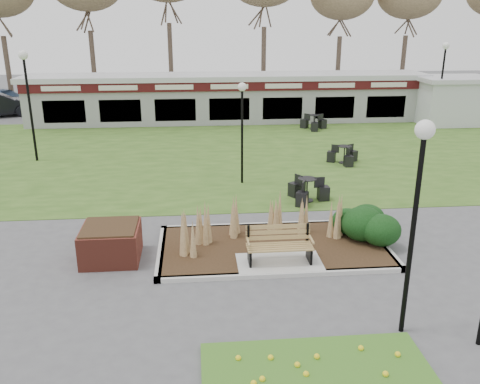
{
  "coord_description": "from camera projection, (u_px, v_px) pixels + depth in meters",
  "views": [
    {
      "loc": [
        -2.09,
        -11.59,
        6.13
      ],
      "look_at": [
        -0.86,
        2.0,
        1.45
      ],
      "focal_mm": 38.0,
      "sensor_mm": 36.0,
      "label": 1
    }
  ],
  "objects": [
    {
      "name": "ground",
      "position": [
        280.0,
        269.0,
        13.09
      ],
      "size": [
        100.0,
        100.0,
        0.0
      ],
      "primitive_type": "plane",
      "color": "#515154",
      "rests_on": "ground"
    },
    {
      "name": "lawn",
      "position": [
        239.0,
        153.0,
        24.39
      ],
      "size": [
        34.0,
        16.0,
        0.02
      ],
      "primitive_type": "cube",
      "color": "#33561B",
      "rests_on": "ground"
    },
    {
      "name": "planting_bed",
      "position": [
        317.0,
        233.0,
        14.35
      ],
      "size": [
        6.75,
        3.4,
        1.27
      ],
      "color": "#2F2212",
      "rests_on": "ground"
    },
    {
      "name": "park_bench",
      "position": [
        279.0,
        244.0,
        13.13
      ],
      "size": [
        1.7,
        0.66,
        0.93
      ],
      "color": "olive",
      "rests_on": "ground"
    },
    {
      "name": "brick_planter",
      "position": [
        111.0,
        242.0,
        13.5
      ],
      "size": [
        1.5,
        1.5,
        0.95
      ],
      "color": "brown",
      "rests_on": "ground"
    },
    {
      "name": "food_pavilion",
      "position": [
        228.0,
        98.0,
        31.42
      ],
      "size": [
        24.6,
        3.4,
        2.9
      ],
      "color": "#98989A",
      "rests_on": "ground"
    },
    {
      "name": "service_hut",
      "position": [
        452.0,
        100.0,
        30.72
      ],
      "size": [
        4.4,
        3.4,
        2.83
      ],
      "color": "silver",
      "rests_on": "ground"
    },
    {
      "name": "lamp_post_near_right",
      "position": [
        419.0,
        183.0,
        9.46
      ],
      "size": [
        0.37,
        0.37,
        4.41
      ],
      "color": "black",
      "rests_on": "ground"
    },
    {
      "name": "lamp_post_mid_left",
      "position": [
        27.0,
        82.0,
        21.87
      ],
      "size": [
        0.4,
        0.4,
        4.85
      ],
      "color": "black",
      "rests_on": "ground"
    },
    {
      "name": "lamp_post_mid_right",
      "position": [
        242.0,
        111.0,
        18.99
      ],
      "size": [
        0.32,
        0.32,
        3.89
      ],
      "color": "black",
      "rests_on": "ground"
    },
    {
      "name": "lamp_post_far_right",
      "position": [
        443.0,
        66.0,
        28.99
      ],
      "size": [
        0.4,
        0.4,
        4.86
      ],
      "color": "black",
      "rests_on": "ground"
    },
    {
      "name": "bistro_set_b",
      "position": [
        344.0,
        157.0,
        22.53
      ],
      "size": [
        1.46,
        1.31,
        0.78
      ],
      "color": "black",
      "rests_on": "ground"
    },
    {
      "name": "bistro_set_c",
      "position": [
        307.0,
        193.0,
        17.85
      ],
      "size": [
        1.37,
        1.55,
        0.82
      ],
      "color": "black",
      "rests_on": "ground"
    },
    {
      "name": "bistro_set_d",
      "position": [
        314.0,
        124.0,
        29.41
      ],
      "size": [
        1.55,
        1.46,
        0.83
      ],
      "color": "black",
      "rests_on": "ground"
    },
    {
      "name": "car_blue",
      "position": [
        5.0,
        99.0,
        36.52
      ],
      "size": [
        4.76,
        3.33,
        1.28
      ],
      "primitive_type": "imported",
      "rotation": [
        0.0,
        0.0,
        1.18
      ],
      "color": "navy",
      "rests_on": "ground"
    }
  ]
}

